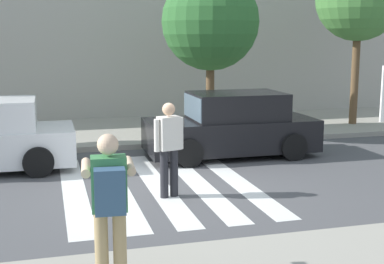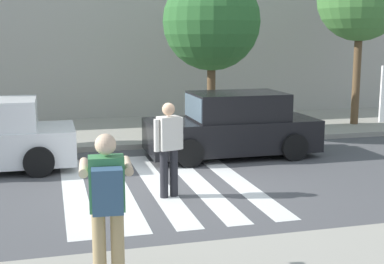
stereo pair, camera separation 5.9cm
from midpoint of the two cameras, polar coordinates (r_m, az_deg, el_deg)
name	(u,v)px [view 2 (the right image)]	position (r m, az deg, el deg)	size (l,w,h in m)	color
ground_plane	(159,188)	(10.39, -3.34, -5.94)	(120.00, 120.00, 0.00)	#4C4C4F
sidewalk_far	(119,131)	(16.16, -7.65, 0.06)	(60.00, 4.80, 0.14)	#9E998C
building_facade_far	(102,22)	(20.29, -9.51, 11.53)	(56.00, 4.00, 6.83)	#ADA89E
crosswalk_stripe_0	(74,191)	(10.40, -12.28, -6.13)	(0.44, 5.20, 0.01)	silver
crosswalk_stripe_1	(117,188)	(10.46, -7.88, -5.90)	(0.44, 5.20, 0.01)	silver
crosswalk_stripe_2	(157,185)	(10.58, -3.56, -5.63)	(0.44, 5.20, 0.01)	silver
crosswalk_stripe_3	(196,182)	(10.76, 0.64, -5.34)	(0.44, 5.20, 0.01)	silver
crosswalk_stripe_4	(234,179)	(11.00, 4.67, -5.04)	(0.44, 5.20, 0.01)	silver
photographer_with_backpack	(107,198)	(5.86, -8.76, -6.95)	(0.62, 0.87, 1.72)	tan
pedestrian_crossing	(169,144)	(9.57, -2.32, -1.33)	(0.56, 0.33, 1.72)	#232328
parked_car_black	(233,126)	(13.00, 4.51, 0.59)	(4.10, 1.92, 1.55)	black
street_tree_center	(212,22)	(15.31, 2.22, 11.66)	(2.76, 2.76, 4.53)	brown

